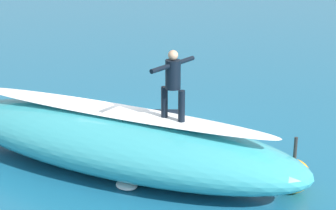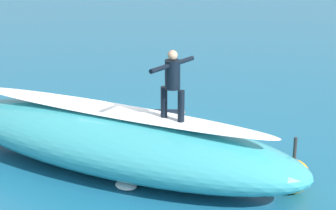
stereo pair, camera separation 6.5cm
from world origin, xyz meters
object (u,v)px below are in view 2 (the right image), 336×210
at_px(surfer_riding, 173,80).
at_px(surfboard_paddling, 165,120).
at_px(surfboard_riding, 172,121).
at_px(surfer_paddling, 160,115).
at_px(buoy_marker, 293,176).

distance_m(surfer_riding, surfboard_paddling, 4.56).
xyz_separation_m(surfboard_riding, surfer_paddling, (0.94, -3.80, -1.24)).
xyz_separation_m(surfboard_paddling, surfer_paddling, (0.12, 0.02, 0.18)).
xyz_separation_m(surfboard_paddling, buoy_marker, (-3.45, 3.89, 0.33)).
height_order(surfboard_paddling, buoy_marker, buoy_marker).
bearing_deg(buoy_marker, surfer_riding, -1.44).
height_order(surfboard_riding, surfer_paddling, surfboard_riding).
distance_m(surfer_riding, buoy_marker, 3.33).
distance_m(surfboard_paddling, surfer_paddling, 0.22).
bearing_deg(surfer_paddling, buoy_marker, -55.64).
bearing_deg(surfer_riding, surfboard_paddling, -49.57).
bearing_deg(surfer_riding, surfer_paddling, -47.72).
relative_size(surfboard_riding, surfer_riding, 1.37).
xyz_separation_m(surfer_riding, surfer_paddling, (0.94, -3.80, -2.17)).
distance_m(surfboard_riding, surfer_riding, 0.93).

